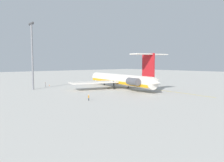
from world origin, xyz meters
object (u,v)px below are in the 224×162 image
Objects in this scene: ground_crew_near_tail at (45,84)px; safety_cone_nose at (49,85)px; ground_crew_near_nose at (89,97)px; light_mast at (32,53)px; main_jetliner at (121,79)px.

safety_cone_nose is at bearing 68.17° from ground_crew_near_tail.
light_mast reaches higher than ground_crew_near_nose.
main_jetliner is at bearing -148.21° from safety_cone_nose.
ground_crew_near_tail is at bearing -49.09° from light_mast.
main_jetliner is 85.11× the size of safety_cone_nose.
ground_crew_near_nose is at bearing 129.03° from main_jetliner.
safety_cone_nose is at bearing 151.33° from ground_crew_near_nose.
ground_crew_near_nose is at bearing -176.44° from light_mast.
ground_crew_near_tail is at bearing 46.15° from main_jetliner.
light_mast is (-7.06, 8.14, 13.02)m from ground_crew_near_tail.
ground_crew_near_nose is 3.23× the size of safety_cone_nose.
main_jetliner is 30.37m from ground_crew_near_nose.
ground_crew_near_nose is at bearing -61.69° from ground_crew_near_tail.
ground_crew_near_nose is 44.59m from safety_cone_nose.
main_jetliner reaches higher than ground_crew_near_nose.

